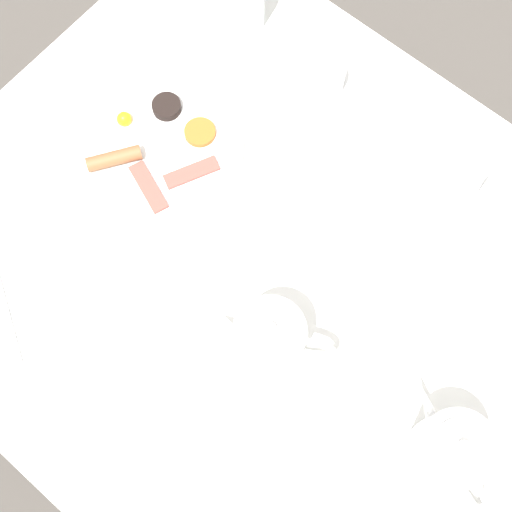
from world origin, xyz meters
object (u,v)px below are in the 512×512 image
object	(u,v)px
teapot_far	(452,451)
knife_by_plate	(1,297)
teacup_with_saucer_right	(501,203)
breakfast_plate	(157,148)
teapot_near	(271,339)
teacup_with_saucer_left	(321,79)
spoon_for_tea	(338,181)

from	to	relation	value
teapot_far	knife_by_plate	bearing A→B (deg)	45.16
teacup_with_saucer_right	teapot_far	bearing A→B (deg)	-67.45
breakfast_plate	teapot_near	world-z (taller)	teapot_near
teacup_with_saucer_left	spoon_for_tea	xyz separation A→B (m)	(0.14, -0.12, -0.03)
teapot_near	teacup_with_saucer_left	world-z (taller)	teapot_near
breakfast_plate	teapot_near	distance (m)	0.39
knife_by_plate	spoon_for_tea	size ratio (longest dim) A/B	1.29
teapot_far	teacup_with_saucer_left	distance (m)	0.65
breakfast_plate	spoon_for_tea	xyz separation A→B (m)	(0.27, 0.15, -0.01)
teapot_far	spoon_for_tea	xyz separation A→B (m)	(-0.39, 0.25, -0.05)
teacup_with_saucer_right	knife_by_plate	bearing A→B (deg)	-129.37
teapot_far	spoon_for_tea	world-z (taller)	teapot_far
teacup_with_saucer_right	knife_by_plate	xyz separation A→B (m)	(-0.52, -0.63, -0.03)
teapot_near	spoon_for_tea	world-z (taller)	teapot_near
knife_by_plate	spoon_for_tea	distance (m)	0.58
teapot_near	teacup_with_saucer_right	xyz separation A→B (m)	(0.14, 0.42, -0.03)
teapot_near	teapot_far	size ratio (longest dim) A/B	0.98
spoon_for_tea	knife_by_plate	bearing A→B (deg)	-119.64
teacup_with_saucer_left	teapot_far	bearing A→B (deg)	-35.40
teapot_far	teacup_with_saucer_right	distance (m)	0.41
teapot_near	teacup_with_saucer_right	distance (m)	0.44
teapot_near	teapot_far	distance (m)	0.30
teapot_near	teapot_far	bearing A→B (deg)	159.50
teacup_with_saucer_right	teapot_near	bearing A→B (deg)	-108.47
teapot_far	spoon_for_tea	bearing A→B (deg)	-8.05
teacup_with_saucer_left	breakfast_plate	bearing A→B (deg)	-116.60
breakfast_plate	teapot_near	size ratio (longest dim) A/B	1.58
teapot_far	spoon_for_tea	size ratio (longest dim) A/B	1.19
breakfast_plate	teacup_with_saucer_left	xyz separation A→B (m)	(0.14, 0.27, 0.02)
teacup_with_saucer_right	spoon_for_tea	distance (m)	0.27
breakfast_plate	teacup_with_saucer_right	xyz separation A→B (m)	(0.51, 0.28, 0.02)
knife_by_plate	breakfast_plate	bearing A→B (deg)	87.73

